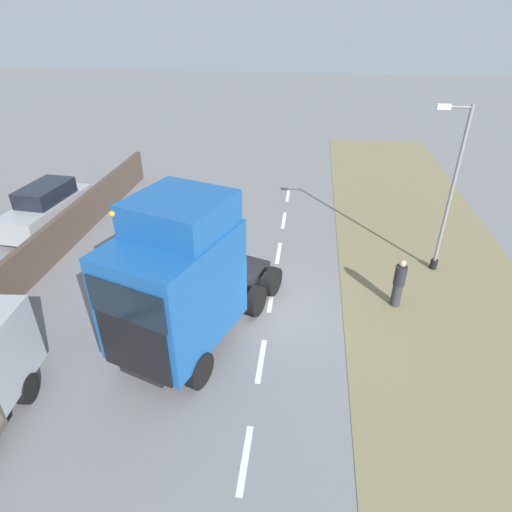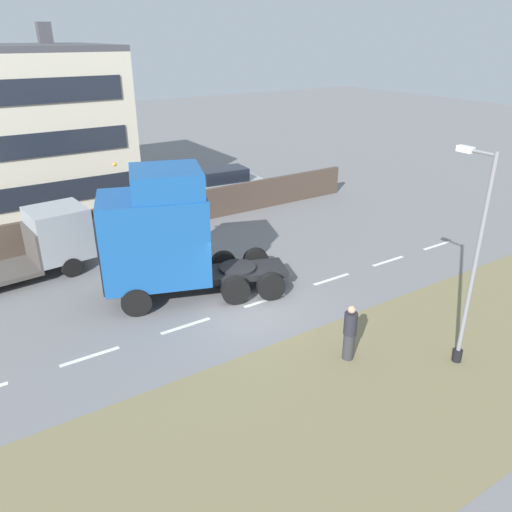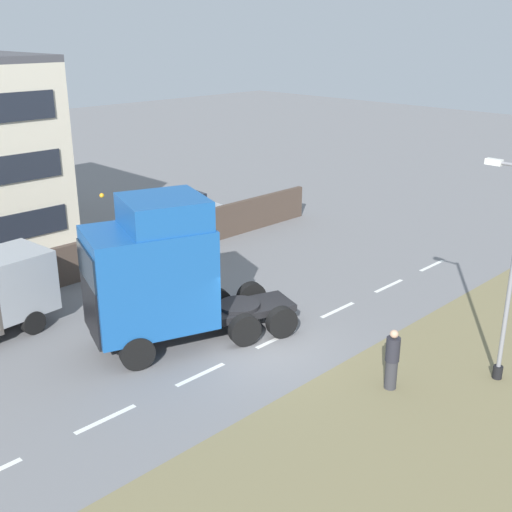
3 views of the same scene
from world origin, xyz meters
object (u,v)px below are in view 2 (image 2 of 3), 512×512
(lorry_cab, at_px, (162,236))
(lamp_post, at_px, (470,270))
(pedestrian, at_px, (350,333))
(parked_car, at_px, (222,187))
(flatbed_truck, at_px, (47,240))

(lorry_cab, height_order, lamp_post, lamp_post)
(pedestrian, bearing_deg, lorry_cab, 24.16)
(lorry_cab, distance_m, pedestrian, 7.43)
(parked_car, bearing_deg, lorry_cab, 144.76)
(lorry_cab, bearing_deg, flatbed_truck, 53.83)
(lamp_post, xyz_separation_m, pedestrian, (1.77, 2.64, -2.08))
(parked_car, distance_m, pedestrian, 15.64)
(lamp_post, bearing_deg, parked_car, -5.16)
(parked_car, bearing_deg, lamp_post, 179.80)
(flatbed_truck, height_order, lamp_post, lamp_post)
(flatbed_truck, xyz_separation_m, parked_car, (3.95, -10.25, -0.39))
(flatbed_truck, relative_size, pedestrian, 3.47)
(flatbed_truck, relative_size, lamp_post, 1.00)
(lamp_post, distance_m, pedestrian, 3.80)
(lamp_post, bearing_deg, pedestrian, 56.22)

